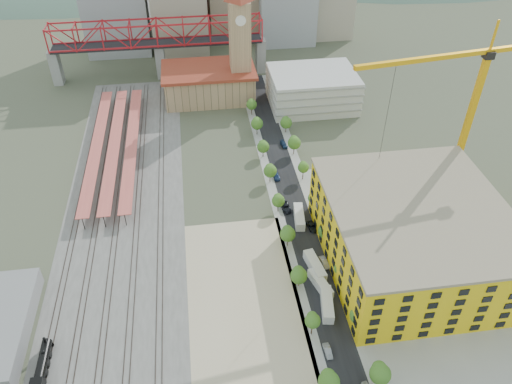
{
  "coord_description": "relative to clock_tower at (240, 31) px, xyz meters",
  "views": [
    {
      "loc": [
        -12.44,
        -108.96,
        99.18
      ],
      "look_at": [
        3.42,
        2.83,
        10.0
      ],
      "focal_mm": 35.0,
      "sensor_mm": 36.0,
      "label": 1
    }
  ],
  "objects": [
    {
      "name": "platform_canopies",
      "position": [
        -49.0,
        -34.99,
        -24.7
      ],
      "size": [
        16.0,
        80.0,
        4.12
      ],
      "color": "#D76252",
      "rests_on": "ground"
    },
    {
      "name": "ground",
      "position": [
        -8.0,
        -79.99,
        -28.7
      ],
      "size": [
        400.0,
        400.0,
        0.0
      ],
      "primitive_type": "plane",
      "color": "#474C38",
      "rests_on": "ground"
    },
    {
      "name": "car_2",
      "position": [
        5.0,
        -74.39,
        -27.92
      ],
      "size": [
        3.05,
        5.79,
        1.55
      ],
      "primitive_type": "imported",
      "rotation": [
        0.0,
        0.0,
        0.09
      ],
      "color": "black",
      "rests_on": "ground"
    },
    {
      "name": "street_trees",
      "position": [
        8.0,
        -74.99,
        -28.7
      ],
      "size": [
        15.4,
        124.4,
        8.0
      ],
      "color": "#38651E",
      "rests_on": "ground"
    },
    {
      "name": "car_6",
      "position": [
        11.0,
        -84.07,
        -28.02
      ],
      "size": [
        2.99,
        5.18,
        1.36
      ],
      "primitive_type": "imported",
      "rotation": [
        0.0,
        0.0,
        0.16
      ],
      "color": "black",
      "rests_on": "ground"
    },
    {
      "name": "clock_tower",
      "position": [
        0.0,
        0.0,
        0.0
      ],
      "size": [
        12.0,
        12.0,
        52.0
      ],
      "color": "tan",
      "rests_on": "ground"
    },
    {
      "name": "truss_bridge",
      "position": [
        -33.0,
        25.01,
        -9.83
      ],
      "size": [
        94.0,
        9.6,
        25.6
      ],
      "color": "gray",
      "rests_on": "ground"
    },
    {
      "name": "construction_pad",
      "position": [
        37.0,
        -99.99,
        -28.67
      ],
      "size": [
        50.0,
        90.0,
        0.06
      ],
      "primitive_type": "cube",
      "color": "gray",
      "rests_on": "ground"
    },
    {
      "name": "site_trailer_d",
      "position": [
        8.0,
        -80.0,
        -27.3
      ],
      "size": [
        3.9,
        10.44,
        2.79
      ],
      "primitive_type": "cube",
      "rotation": [
        0.0,
        0.0,
        -0.12
      ],
      "color": "silver",
      "rests_on": "ground"
    },
    {
      "name": "tower_crane",
      "position": [
        53.92,
        -74.57,
        5.69
      ],
      "size": [
        51.93,
        9.08,
        55.72
      ],
      "color": "#FFB110",
      "rests_on": "ground"
    },
    {
      "name": "sidewalk_west",
      "position": [
        2.5,
        -64.99,
        -28.68
      ],
      "size": [
        3.0,
        170.0,
        0.04
      ],
      "primitive_type": "cube",
      "color": "gray",
      "rests_on": "ground"
    },
    {
      "name": "site_trailer_a",
      "position": [
        8.0,
        -113.04,
        -27.31
      ],
      "size": [
        4.34,
        10.45,
        2.78
      ],
      "primitive_type": "cube",
      "rotation": [
        0.0,
        0.0,
        -0.17
      ],
      "color": "silver",
      "rests_on": "ground"
    },
    {
      "name": "rail_tracks",
      "position": [
        -45.8,
        -62.49,
        -28.55
      ],
      "size": [
        26.56,
        160.0,
        0.18
      ],
      "color": "#382B23",
      "rests_on": "ground"
    },
    {
      "name": "car_5",
      "position": [
        11.0,
        -98.64,
        -27.94
      ],
      "size": [
        2.37,
        4.81,
        1.52
      ],
      "primitive_type": "imported",
      "rotation": [
        0.0,
        0.0,
        0.17
      ],
      "color": "#A3A3A8",
      "rests_on": "ground"
    },
    {
      "name": "car_7",
      "position": [
        11.0,
        -39.34,
        -28.03
      ],
      "size": [
        2.5,
        4.83,
        1.34
      ],
      "primitive_type": "imported",
      "rotation": [
        0.0,
        0.0,
        0.14
      ],
      "color": "navy",
      "rests_on": "ground"
    },
    {
      "name": "car_1",
      "position": [
        5.0,
        -125.54,
        -28.02
      ],
      "size": [
        1.6,
        4.17,
        1.36
      ],
      "primitive_type": "imported",
      "rotation": [
        0.0,
        0.0,
        0.04
      ],
      "color": "gray",
      "rests_on": "ground"
    },
    {
      "name": "site_trailer_c",
      "position": [
        8.0,
        -100.09,
        -27.3
      ],
      "size": [
        4.32,
        10.54,
        2.8
      ],
      "primitive_type": "cube",
      "rotation": [
        0.0,
        0.0,
        0.16
      ],
      "color": "silver",
      "rests_on": "ground"
    },
    {
      "name": "construction_building",
      "position": [
        34.0,
        -99.99,
        -19.29
      ],
      "size": [
        44.6,
        50.6,
        18.8
      ],
      "color": "yellow",
      "rests_on": "ground"
    },
    {
      "name": "street_asphalt",
      "position": [
        8.0,
        -64.99,
        -28.67
      ],
      "size": [
        12.0,
        170.0,
        0.06
      ],
      "primitive_type": "cube",
      "color": "black",
      "rests_on": "ground"
    },
    {
      "name": "distant_hills",
      "position": [
        37.28,
        180.01,
        -108.23
      ],
      "size": [
        647.0,
        264.0,
        227.0
      ],
      "color": "#4C6B59",
      "rests_on": "ground"
    },
    {
      "name": "parking_garage",
      "position": [
        28.0,
        -9.99,
        -21.7
      ],
      "size": [
        34.0,
        26.0,
        14.0
      ],
      "primitive_type": "cube",
      "color": "silver",
      "rests_on": "ground"
    },
    {
      "name": "ballast_strip",
      "position": [
        -44.0,
        -62.49,
        -28.67
      ],
      "size": [
        36.0,
        165.0,
        0.06
      ],
      "primitive_type": "cube",
      "color": "#605E59",
      "rests_on": "ground"
    },
    {
      "name": "station_hall",
      "position": [
        -13.0,
        2.01,
        -22.03
      ],
      "size": [
        38.0,
        24.0,
        13.1
      ],
      "color": "tan",
      "rests_on": "ground"
    },
    {
      "name": "locomotive",
      "position": [
        -58.0,
        -123.43,
        -26.86
      ],
      "size": [
        2.55,
        19.7,
        4.92
      ],
      "color": "black",
      "rests_on": "ground"
    },
    {
      "name": "sidewalk_east",
      "position": [
        13.5,
        -64.99,
        -28.68
      ],
      "size": [
        3.0,
        170.0,
        0.04
      ],
      "primitive_type": "cube",
      "color": "gray",
      "rests_on": "ground"
    },
    {
      "name": "car_3",
      "position": [
        5.0,
        -58.0,
        -28.01
      ],
      "size": [
        2.09,
        4.81,
        1.38
      ],
      "primitive_type": "imported",
      "rotation": [
        0.0,
        0.0,
        0.03
      ],
      "color": "navy",
      "rests_on": "ground"
    },
    {
      "name": "site_trailer_b",
      "position": [
        8.0,
        -106.26,
        -27.4
      ],
      "size": [
        4.98,
        9.77,
        2.59
      ],
      "primitive_type": "cube",
      "rotation": [
        0.0,
        0.0,
        0.28
      ],
      "color": "silver",
      "rests_on": "ground"
    },
    {
      "name": "dirt_lot",
      "position": [
        -12.0,
        -111.49,
        -28.67
      ],
      "size": [
        28.0,
        67.0,
        0.06
      ],
      "primitive_type": "cube",
      "color": "tan",
      "rests_on": "ground"
    }
  ]
}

